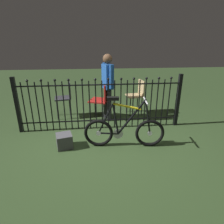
{
  "coord_description": "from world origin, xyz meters",
  "views": [
    {
      "loc": [
        -0.15,
        -3.06,
        1.79
      ],
      "look_at": [
        0.19,
        0.21,
        0.55
      ],
      "focal_mm": 30.31,
      "sensor_mm": 36.0,
      "label": 1
    }
  ],
  "objects": [
    {
      "name": "chair_charcoal",
      "position": [
        -0.81,
        1.46,
        0.55
      ],
      "size": [
        0.44,
        0.43,
        0.88
      ],
      "color": "black",
      "rests_on": "ground"
    },
    {
      "name": "chair_red",
      "position": [
        0.06,
        1.26,
        0.52
      ],
      "size": [
        0.55,
        0.55,
        0.86
      ],
      "color": "black",
      "rests_on": "ground"
    },
    {
      "name": "display_crate",
      "position": [
        -0.69,
        -0.03,
        0.12
      ],
      "size": [
        0.32,
        0.32,
        0.25
      ],
      "primitive_type": "cube",
      "rotation": [
        0.0,
        0.0,
        0.25
      ],
      "color": "#4C4C51",
      "rests_on": "ground"
    },
    {
      "name": "chair_tan",
      "position": [
        0.96,
        1.51,
        0.54
      ],
      "size": [
        0.43,
        0.43,
        0.87
      ],
      "color": "black",
      "rests_on": "ground"
    },
    {
      "name": "person_visitor",
      "position": [
        0.19,
        1.17,
        0.9
      ],
      "size": [
        0.26,
        0.46,
        1.53
      ],
      "color": "#2D2D33",
      "rests_on": "ground"
    },
    {
      "name": "bicycle",
      "position": [
        0.37,
        -0.1,
        0.31
      ],
      "size": [
        1.42,
        0.4,
        0.92
      ],
      "color": "black",
      "rests_on": "ground"
    },
    {
      "name": "ground_plane",
      "position": [
        0.0,
        0.0,
        0.0
      ],
      "size": [
        20.0,
        20.0,
        0.0
      ],
      "primitive_type": "plane",
      "color": "#2E4423"
    },
    {
      "name": "iron_fence",
      "position": [
        -0.05,
        0.69,
        0.58
      ],
      "size": [
        3.41,
        0.07,
        1.15
      ],
      "color": "black",
      "rests_on": "ground"
    }
  ]
}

